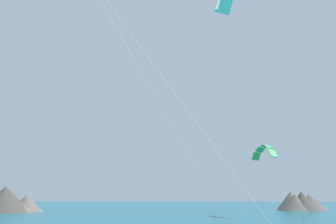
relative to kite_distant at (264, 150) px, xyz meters
The scene contains 4 objects.
sea 30.65m from the kite_distant, 118.67° to the left, with size 200.00×120.00×0.20m, color #146075.
kite_distant is the anchor object (origin of this frame).
headland_right 22.68m from the kite_distant, 65.06° to the left, with size 8.98×8.11×3.46m.
headland_left 40.32m from the kite_distant, 163.79° to the left, with size 9.60×9.78×4.25m.
Camera 1 is at (4.60, -7.77, 3.38)m, focal length 44.12 mm.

